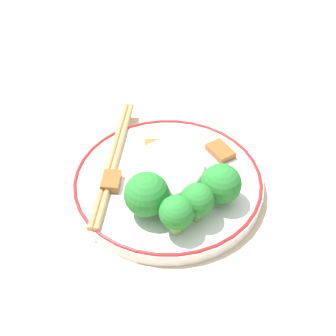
% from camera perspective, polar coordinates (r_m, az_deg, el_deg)
% --- Properties ---
extents(ground_plane, '(3.00, 3.00, 0.00)m').
position_cam_1_polar(ground_plane, '(0.63, 0.00, -2.43)').
color(ground_plane, '#C6B28E').
extents(plate, '(0.25, 0.25, 0.02)m').
position_cam_1_polar(plate, '(0.62, 0.00, -1.77)').
color(plate, white).
rests_on(plate, ground_plane).
extents(rice_mound, '(0.11, 0.09, 0.04)m').
position_cam_1_polar(rice_mound, '(0.60, -0.13, 0.15)').
color(rice_mound, white).
rests_on(rice_mound, plate).
extents(broccoli_back_left, '(0.06, 0.06, 0.06)m').
position_cam_1_polar(broccoli_back_left, '(0.56, -2.62, -3.26)').
color(broccoli_back_left, '#7FB756').
rests_on(broccoli_back_left, plate).
extents(broccoli_back_center, '(0.04, 0.04, 0.05)m').
position_cam_1_polar(broccoli_back_center, '(0.54, 1.04, -5.55)').
color(broccoli_back_center, '#7FB756').
rests_on(broccoli_back_center, plate).
extents(broccoli_back_right, '(0.04, 0.04, 0.05)m').
position_cam_1_polar(broccoli_back_right, '(0.55, 3.55, -3.99)').
color(broccoli_back_right, '#7FB756').
rests_on(broccoli_back_right, plate).
extents(broccoli_mid_left, '(0.05, 0.05, 0.05)m').
position_cam_1_polar(broccoli_mid_left, '(0.57, 6.48, -1.94)').
color(broccoli_mid_left, '#7FB756').
rests_on(broccoli_mid_left, plate).
extents(meat_near_front, '(0.04, 0.03, 0.01)m').
position_cam_1_polar(meat_near_front, '(0.61, -6.94, -1.61)').
color(meat_near_front, brown).
rests_on(meat_near_front, plate).
extents(meat_near_left, '(0.04, 0.05, 0.01)m').
position_cam_1_polar(meat_near_left, '(0.65, 6.40, 2.07)').
color(meat_near_left, brown).
rests_on(meat_near_left, plate).
extents(meat_near_right, '(0.04, 0.03, 0.01)m').
position_cam_1_polar(meat_near_right, '(0.61, 2.96, -0.86)').
color(meat_near_right, brown).
rests_on(meat_near_right, plate).
extents(meat_near_back, '(0.03, 0.03, 0.01)m').
position_cam_1_polar(meat_near_back, '(0.65, -1.96, 2.38)').
color(meat_near_back, '#995B28').
rests_on(meat_near_back, plate).
extents(chopsticks, '(0.25, 0.06, 0.01)m').
position_cam_1_polar(chopsticks, '(0.64, -6.68, 1.12)').
color(chopsticks, '#AD8451').
rests_on(chopsticks, plate).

